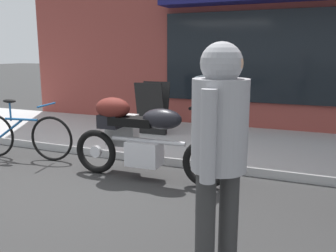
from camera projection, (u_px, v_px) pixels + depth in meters
ground_plane at (76, 185)px, 4.62m from camera, size 80.00×80.00×0.00m
touring_motorcycle at (140, 134)px, 4.79m from camera, size 2.18×0.64×1.38m
parked_bicycle at (22, 135)px, 5.72m from camera, size 1.69×0.48×0.94m
pedestrian_walking at (220, 138)px, 2.47m from camera, size 0.40×0.56×1.72m
sandwich_board_sign at (153, 108)px, 6.89m from camera, size 0.55×0.42×0.98m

